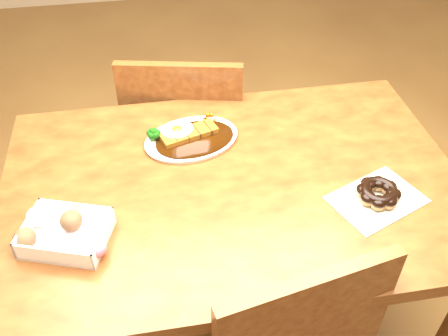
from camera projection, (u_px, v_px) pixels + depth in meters
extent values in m
plane|color=brown|center=(231.00, 332.00, 1.80)|extent=(6.00, 6.00, 0.00)
cube|color=#4C220F|center=(233.00, 186.00, 1.32)|extent=(1.20, 0.80, 0.04)
cylinder|color=#4C220F|center=(63.00, 215.00, 1.75)|extent=(0.06, 0.06, 0.71)
cylinder|color=#4C220F|center=(355.00, 180.00, 1.89)|extent=(0.06, 0.06, 0.71)
cube|color=#4C220F|center=(190.00, 139.00, 1.95)|extent=(0.50, 0.50, 0.04)
cylinder|color=#4C220F|center=(233.00, 156.00, 2.22)|extent=(0.04, 0.04, 0.41)
cylinder|color=#4C220F|center=(158.00, 154.00, 2.23)|extent=(0.04, 0.04, 0.41)
cylinder|color=#4C220F|center=(231.00, 211.00, 1.97)|extent=(0.04, 0.04, 0.41)
cylinder|color=#4C220F|center=(146.00, 209.00, 1.98)|extent=(0.04, 0.04, 0.41)
cube|color=#4C220F|center=(181.00, 117.00, 1.65)|extent=(0.40, 0.11, 0.40)
cube|color=#4C220F|center=(303.00, 335.00, 1.06)|extent=(0.40, 0.11, 0.40)
ellipsoid|color=white|center=(192.00, 139.00, 1.43)|extent=(0.31, 0.25, 0.01)
ellipsoid|color=black|center=(195.00, 139.00, 1.41)|extent=(0.26, 0.21, 0.01)
cube|color=#6B380C|center=(189.00, 134.00, 1.42)|extent=(0.17, 0.10, 0.02)
ellipsoid|color=white|center=(177.00, 129.00, 1.41)|extent=(0.11, 0.10, 0.01)
ellipsoid|color=#FFB214|center=(177.00, 129.00, 1.41)|extent=(0.03, 0.03, 0.02)
cube|color=white|center=(66.00, 233.00, 1.14)|extent=(0.22, 0.20, 0.05)
ellipsoid|color=black|center=(25.00, 238.00, 1.12)|extent=(0.05, 0.05, 0.05)
ellipsoid|color=pink|center=(60.00, 243.00, 1.11)|extent=(0.05, 0.05, 0.05)
ellipsoid|color=pink|center=(95.00, 247.00, 1.10)|extent=(0.05, 0.05, 0.05)
ellipsoid|color=beige|center=(37.00, 217.00, 1.17)|extent=(0.05, 0.05, 0.05)
ellipsoid|color=black|center=(71.00, 221.00, 1.16)|extent=(0.05, 0.05, 0.05)
cube|color=silver|center=(377.00, 199.00, 1.25)|extent=(0.26, 0.23, 0.00)
torus|color=olive|center=(378.00, 194.00, 1.24)|extent=(0.14, 0.14, 0.04)
torus|color=black|center=(379.00, 191.00, 1.23)|extent=(0.13, 0.13, 0.02)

